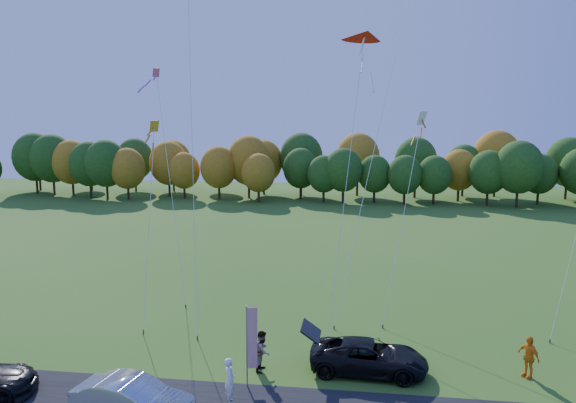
# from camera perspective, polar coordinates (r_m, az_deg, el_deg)

# --- Properties ---
(ground) EXTENTS (160.00, 160.00, 0.00)m
(ground) POSITION_cam_1_polar(r_m,az_deg,el_deg) (24.34, -1.98, -18.65)
(ground) COLOR #2F5B18
(tree_line) EXTENTS (116.00, 12.00, 10.00)m
(tree_line) POSITION_cam_1_polar(r_m,az_deg,el_deg) (77.27, 4.84, 0.05)
(tree_line) COLOR #1E4711
(tree_line) RESTS_ON ground
(black_suv) EXTENTS (5.39, 2.71, 1.46)m
(black_suv) POSITION_cam_1_polar(r_m,az_deg,el_deg) (24.49, 8.97, -16.67)
(black_suv) COLOR black
(black_suv) RESTS_ON ground
(silver_sedan) EXTENTS (4.95, 2.48, 1.56)m
(silver_sedan) POSITION_cam_1_polar(r_m,az_deg,el_deg) (21.65, -16.88, -20.34)
(silver_sedan) COLOR silver
(silver_sedan) RESTS_ON ground
(person_tailgate_a) EXTENTS (0.69, 0.82, 1.90)m
(person_tailgate_a) POSITION_cam_1_polar(r_m,az_deg,el_deg) (21.90, -6.48, -19.16)
(person_tailgate_a) COLOR white
(person_tailgate_a) RESTS_ON ground
(person_tailgate_b) EXTENTS (0.79, 0.97, 1.86)m
(person_tailgate_b) POSITION_cam_1_polar(r_m,az_deg,el_deg) (24.34, -2.84, -16.23)
(person_tailgate_b) COLOR gray
(person_tailgate_b) RESTS_ON ground
(person_east) EXTENTS (0.98, 1.18, 1.89)m
(person_east) POSITION_cam_1_polar(r_m,az_deg,el_deg) (26.02, 25.15, -15.33)
(person_east) COLOR orange
(person_east) RESTS_ON ground
(feather_flag) EXTENTS (0.47, 0.18, 3.60)m
(feather_flag) POSITION_cam_1_polar(r_m,az_deg,el_deg) (22.53, -4.16, -14.82)
(feather_flag) COLOR #999999
(feather_flag) RESTS_ON ground
(kite_delta_blue) EXTENTS (4.76, 10.16, 24.64)m
(kite_delta_blue) POSITION_cam_1_polar(r_m,az_deg,el_deg) (30.80, -10.74, 10.01)
(kite_delta_blue) COLOR #4C3F33
(kite_delta_blue) RESTS_ON ground
(kite_parafoil_orange) EXTENTS (6.78, 12.57, 23.88)m
(kite_parafoil_orange) POSITION_cam_1_polar(r_m,az_deg,el_deg) (33.06, 10.41, 9.45)
(kite_parafoil_orange) COLOR #4C3F33
(kite_parafoil_orange) RESTS_ON ground
(kite_delta_red) EXTENTS (3.00, 8.87, 18.03)m
(kite_delta_red) POSITION_cam_1_polar(r_m,az_deg,el_deg) (29.48, 6.80, 4.26)
(kite_delta_red) COLOR #4C3F33
(kite_delta_red) RESTS_ON ground
(kite_diamond_yellow) EXTENTS (1.74, 5.95, 11.77)m
(kite_diamond_yellow) POSITION_cam_1_polar(r_m,az_deg,el_deg) (30.65, -15.17, -1.94)
(kite_diamond_yellow) COLOR #4C3F33
(kite_diamond_yellow) RESTS_ON ground
(kite_diamond_white) EXTENTS (3.24, 7.25, 12.46)m
(kite_diamond_white) POSITION_cam_1_polar(r_m,az_deg,el_deg) (31.33, 12.76, -1.27)
(kite_diamond_white) COLOR #4C3F33
(kite_diamond_white) RESTS_ON ground
(kite_diamond_pink) EXTENTS (4.43, 6.83, 15.43)m
(kite_diamond_pink) POSITION_cam_1_polar(r_m,az_deg,el_deg) (34.78, -13.00, 2.28)
(kite_diamond_pink) COLOR #4C3F33
(kite_diamond_pink) RESTS_ON ground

